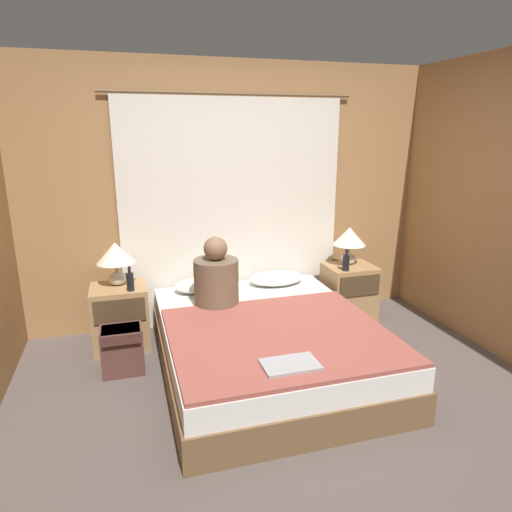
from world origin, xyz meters
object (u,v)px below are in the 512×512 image
pillow_left (203,285)px  beer_bottle_on_left_stand (130,281)px  lamp_left (116,256)px  person_left_in_bed (216,279)px  bed (267,345)px  backpack_on_floor (122,347)px  lamp_right (349,239)px  laptop_on_bed (290,364)px  nightstand_right (349,292)px  nightstand_left (121,317)px  beer_bottle_on_right_stand (346,262)px  pillow_right (276,278)px

pillow_left → beer_bottle_on_left_stand: (-0.65, -0.20, 0.16)m
lamp_left → beer_bottle_on_left_stand: (0.10, -0.18, -0.18)m
person_left_in_bed → beer_bottle_on_left_stand: bearing=165.1°
bed → pillow_left: size_ratio=3.84×
backpack_on_floor → person_left_in_bed: bearing=11.8°
lamp_left → person_left_in_bed: size_ratio=0.63×
lamp_right → pillow_left: lamp_right is taller
lamp_right → beer_bottle_on_left_stand: lamp_right is taller
laptop_on_bed → backpack_on_floor: 1.48m
nightstand_right → backpack_on_floor: (-2.23, -0.48, -0.07)m
lamp_right → backpack_on_floor: (-2.23, -0.54, -0.61)m
person_left_in_bed → nightstand_right: bearing=12.4°
pillow_left → person_left_in_bed: bearing=-83.1°
backpack_on_floor → lamp_right: bearing=13.6°
lamp_left → lamp_right: 2.24m
backpack_on_floor → nightstand_left: bearing=90.4°
nightstand_right → beer_bottle_on_left_stand: beer_bottle_on_left_stand is taller
person_left_in_bed → beer_bottle_on_left_stand: person_left_in_bed is taller
person_left_in_bed → backpack_on_floor: size_ratio=1.59×
beer_bottle_on_right_stand → backpack_on_floor: beer_bottle_on_right_stand is taller
bed → backpack_on_floor: bearing=166.4°
bed → nightstand_left: 1.35m
lamp_right → beer_bottle_on_right_stand: size_ratio=1.78×
nightstand_left → laptop_on_bed: nightstand_left is taller
lamp_left → pillow_left: size_ratio=0.71×
lamp_left → bed: bearing=-35.9°
nightstand_right → backpack_on_floor: nightstand_right is taller
person_left_in_bed → backpack_on_floor: 0.93m
pillow_left → beer_bottle_on_left_stand: bearing=-163.0°
pillow_right → lamp_left: bearing=-179.4°
nightstand_left → backpack_on_floor: 0.49m
lamp_right → nightstand_right: bearing=-90.0°
bed → person_left_in_bed: bearing=125.6°
beer_bottle_on_right_stand → laptop_on_bed: (-1.09, -1.39, -0.19)m
lamp_right → person_left_in_bed: 1.49m
bed → beer_bottle_on_left_stand: 1.27m
laptop_on_bed → lamp_left: bearing=123.0°
pillow_right → beer_bottle_on_left_stand: size_ratio=2.53×
pillow_right → beer_bottle_on_right_stand: size_ratio=2.49×
lamp_left → backpack_on_floor: 0.81m
bed → beer_bottle_on_right_stand: size_ratio=9.59×
lamp_right → backpack_on_floor: lamp_right is taller
nightstand_left → beer_bottle_on_left_stand: (0.10, -0.13, 0.36)m
nightstand_left → beer_bottle_on_right_stand: size_ratio=2.60×
bed → lamp_right: (1.12, 0.81, 0.62)m
lamp_left → beer_bottle_on_left_stand: lamp_left is taller
lamp_left → pillow_right: size_ratio=0.71×
person_left_in_bed → lamp_right: bearing=14.5°
nightstand_left → nightstand_right: bearing=0.0°
bed → person_left_in_bed: 0.70m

